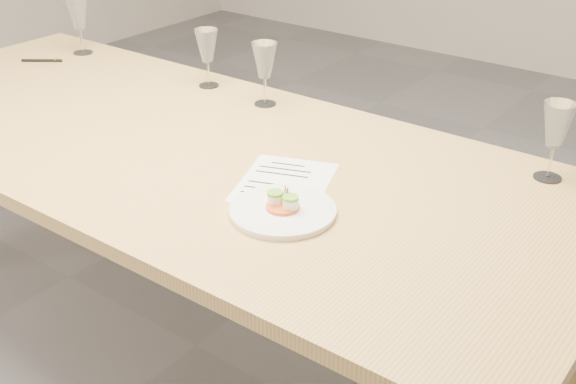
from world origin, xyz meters
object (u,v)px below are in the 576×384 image
Objects in this scene: recipe_sheet at (284,182)px; ballpoint_pen at (42,60)px; dinner_plate at (283,210)px; dining_table at (182,161)px; wine_glass_1 at (207,47)px; wine_glass_3 at (557,126)px; wine_glass_2 at (265,62)px; wine_glass_0 at (78,14)px.

ballpoint_pen is (-1.32, 0.24, 0.00)m from recipe_sheet.
dinner_plate reaches higher than recipe_sheet.
ballpoint_pen is (-0.92, 0.21, 0.07)m from dining_table.
wine_glass_1 is 1.16m from wine_glass_3.
wine_glass_2 reaches higher than wine_glass_1.
dining_table is at bearing -93.03° from wine_glass_2.
ballpoint_pen is (-1.42, 0.38, -0.01)m from dinner_plate.
wine_glass_3 is (0.90, 0.02, 0.00)m from wine_glass_2.
dining_table is at bearing -48.67° from ballpoint_pen.
wine_glass_1 is at bearing 143.22° from dinner_plate.
wine_glass_2 is at bearing 131.88° from dinner_plate.
wine_glass_3 is (1.16, 0.00, 0.01)m from wine_glass_1.
recipe_sheet is (-0.10, 0.13, -0.01)m from dinner_plate.
recipe_sheet reaches higher than dining_table.
dining_table is at bearing 161.35° from dinner_plate.
wine_glass_0 reaches higher than ballpoint_pen.
recipe_sheet is at bearing -5.08° from dining_table.
ballpoint_pen is at bearing 148.88° from recipe_sheet.
dinner_plate is at bearing -48.12° from wine_glass_2.
dinner_plate is at bearing -50.79° from ballpoint_pen.
wine_glass_1 is 0.96× the size of wine_glass_3.
recipe_sheet is at bearing -33.17° from wine_glass_1.
recipe_sheet is 1.74× the size of wine_glass_1.
dinner_plate reaches higher than dining_table.
dining_table is 11.96× the size of wine_glass_2.
wine_glass_0 is (-1.29, 0.41, 0.15)m from recipe_sheet.
wine_glass_2 is at bearing 112.96° from recipe_sheet.
wine_glass_3 reaches higher than dining_table.
ballpoint_pen is 0.64× the size of wine_glass_3.
wine_glass_0 reaches higher than wine_glass_3.
wine_glass_0 reaches higher than dinner_plate.
dining_table is 12.30× the size of wine_glass_1.
dinner_plate reaches higher than ballpoint_pen.
wine_glass_3 is at bearing 0.49° from wine_glass_0.
dinner_plate is 0.71m from wine_glass_3.
wine_glass_3 is (1.84, 0.18, 0.14)m from ballpoint_pen.
recipe_sheet is 1.35m from ballpoint_pen.
recipe_sheet is 1.36m from wine_glass_0.
wine_glass_1 is 0.26m from wine_glass_2.
wine_glass_1 is at bearing 122.22° from dining_table.
wine_glass_0 is at bearing 157.30° from dining_table.
wine_glass_2 is at bearing 86.97° from dining_table.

